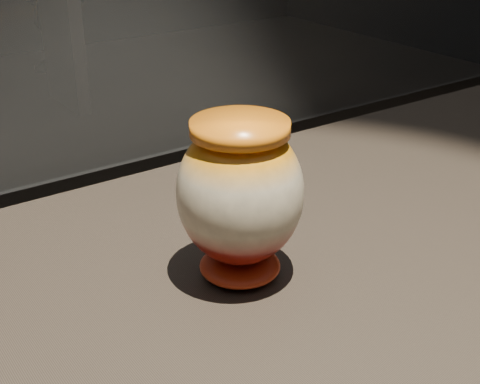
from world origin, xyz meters
name	(u,v)px	position (x,y,z in m)	size (l,w,h in m)	color
main_vase	(240,195)	(-0.04, 0.07, 1.00)	(0.17, 0.17, 0.19)	maroon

